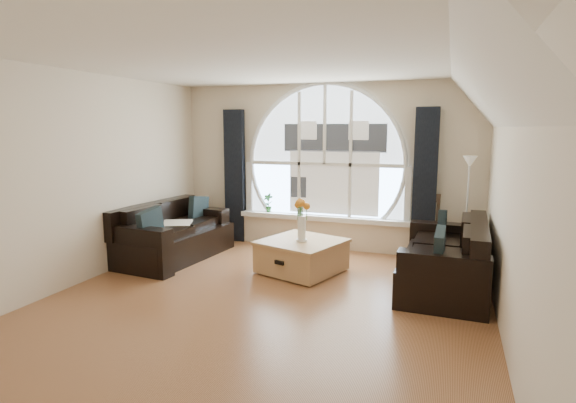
{
  "coord_description": "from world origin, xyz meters",
  "views": [
    {
      "loc": [
        1.96,
        -4.65,
        1.99
      ],
      "look_at": [
        0.0,
        0.9,
        1.05
      ],
      "focal_mm": 28.82,
      "sensor_mm": 36.0,
      "label": 1
    }
  ],
  "objects_px": {
    "coffee_chest": "(302,255)",
    "floor_lamp": "(467,212)",
    "vase_flowers": "(302,213)",
    "guitar": "(437,229)",
    "potted_plant": "(268,203)",
    "sofa_left": "(175,233)",
    "sofa_right": "(444,257)"
  },
  "relations": [
    {
      "from": "sofa_left",
      "to": "coffee_chest",
      "type": "distance_m",
      "value": 2.06
    },
    {
      "from": "coffee_chest",
      "to": "potted_plant",
      "type": "height_order",
      "value": "potted_plant"
    },
    {
      "from": "sofa_right",
      "to": "vase_flowers",
      "type": "xyz_separation_m",
      "value": [
        -1.86,
        -0.02,
        0.44
      ]
    },
    {
      "from": "coffee_chest",
      "to": "floor_lamp",
      "type": "relative_size",
      "value": 0.63
    },
    {
      "from": "coffee_chest",
      "to": "vase_flowers",
      "type": "bearing_deg",
      "value": -56.55
    },
    {
      "from": "coffee_chest",
      "to": "potted_plant",
      "type": "bearing_deg",
      "value": 145.89
    },
    {
      "from": "coffee_chest",
      "to": "guitar",
      "type": "distance_m",
      "value": 2.05
    },
    {
      "from": "sofa_right",
      "to": "guitar",
      "type": "distance_m",
      "value": 1.07
    },
    {
      "from": "sofa_left",
      "to": "floor_lamp",
      "type": "xyz_separation_m",
      "value": [
        4.2,
        1.06,
        0.4
      ]
    },
    {
      "from": "sofa_left",
      "to": "sofa_right",
      "type": "xyz_separation_m",
      "value": [
        3.93,
        -0.05,
        0.0
      ]
    },
    {
      "from": "guitar",
      "to": "potted_plant",
      "type": "relative_size",
      "value": 3.27
    },
    {
      "from": "vase_flowers",
      "to": "floor_lamp",
      "type": "bearing_deg",
      "value": 27.91
    },
    {
      "from": "coffee_chest",
      "to": "floor_lamp",
      "type": "bearing_deg",
      "value": 45.21
    },
    {
      "from": "coffee_chest",
      "to": "floor_lamp",
      "type": "xyz_separation_m",
      "value": [
        2.14,
        1.08,
        0.55
      ]
    },
    {
      "from": "guitar",
      "to": "potted_plant",
      "type": "distance_m",
      "value": 2.83
    },
    {
      "from": "sofa_right",
      "to": "vase_flowers",
      "type": "bearing_deg",
      "value": -177.54
    },
    {
      "from": "guitar",
      "to": "sofa_left",
      "type": "bearing_deg",
      "value": -159.43
    },
    {
      "from": "vase_flowers",
      "to": "guitar",
      "type": "bearing_deg",
      "value": 31.64
    },
    {
      "from": "vase_flowers",
      "to": "potted_plant",
      "type": "xyz_separation_m",
      "value": [
        -1.06,
        1.42,
        -0.13
      ]
    },
    {
      "from": "sofa_right",
      "to": "guitar",
      "type": "relative_size",
      "value": 1.82
    },
    {
      "from": "potted_plant",
      "to": "sofa_left",
      "type": "bearing_deg",
      "value": -126.74
    },
    {
      "from": "sofa_left",
      "to": "sofa_right",
      "type": "relative_size",
      "value": 0.99
    },
    {
      "from": "vase_flowers",
      "to": "guitar",
      "type": "height_order",
      "value": "vase_flowers"
    },
    {
      "from": "sofa_left",
      "to": "guitar",
      "type": "xyz_separation_m",
      "value": [
        3.81,
        1.0,
        0.13
      ]
    },
    {
      "from": "sofa_right",
      "to": "coffee_chest",
      "type": "distance_m",
      "value": 1.88
    },
    {
      "from": "coffee_chest",
      "to": "potted_plant",
      "type": "distance_m",
      "value": 1.79
    },
    {
      "from": "coffee_chest",
      "to": "potted_plant",
      "type": "xyz_separation_m",
      "value": [
        -1.05,
        1.37,
        0.47
      ]
    },
    {
      "from": "floor_lamp",
      "to": "guitar",
      "type": "height_order",
      "value": "floor_lamp"
    },
    {
      "from": "floor_lamp",
      "to": "vase_flowers",
      "type": "bearing_deg",
      "value": -152.09
    },
    {
      "from": "sofa_left",
      "to": "floor_lamp",
      "type": "bearing_deg",
      "value": 19.7
    },
    {
      "from": "sofa_left",
      "to": "potted_plant",
      "type": "relative_size",
      "value": 5.87
    },
    {
      "from": "sofa_right",
      "to": "coffee_chest",
      "type": "height_order",
      "value": "sofa_right"
    }
  ]
}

